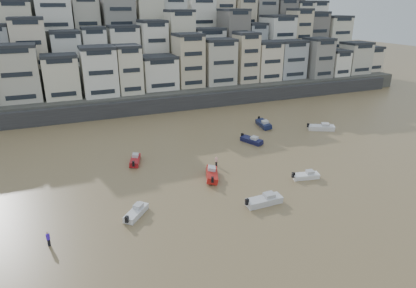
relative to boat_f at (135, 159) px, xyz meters
name	(u,v)px	position (x,y,z in m)	size (l,w,h in m)	color
harbor_wall	(163,104)	(13.24, 28.77, 1.08)	(140.00, 3.00, 3.50)	#38383A
hillside	(141,42)	(17.97, 68.61, 12.34)	(141.04, 66.00, 50.00)	#4C4C47
boat_f	(135,159)	(0.00, 0.00, 0.00)	(4.90, 1.60, 1.34)	maroon
boat_a	(264,199)	(12.63, -20.04, 0.07)	(5.44, 1.78, 1.48)	silver
boat_e	(252,139)	(22.41, 0.91, 0.02)	(5.06, 1.66, 1.38)	#12153B
boat_c	(212,174)	(9.42, -10.20, 0.08)	(5.50, 1.80, 1.50)	#B11A15
boat_b	(306,175)	(22.43, -15.81, -0.07)	(4.37, 1.43, 1.19)	white
boat_i	(263,123)	(29.58, 8.61, 0.14)	(5.92, 1.94, 1.61)	#131A3C
boat_j	(136,211)	(-3.45, -16.33, -0.03)	(4.65, 1.52, 1.27)	silver
boat_g	(321,127)	(39.52, 1.96, 0.12)	(5.80, 1.90, 1.58)	silver
person_blue	(48,239)	(-13.53, -18.72, 0.20)	(0.44, 0.44, 1.74)	#3E1CD7
person_pink	(216,161)	(11.84, -6.41, 0.20)	(0.44, 0.44, 1.74)	beige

